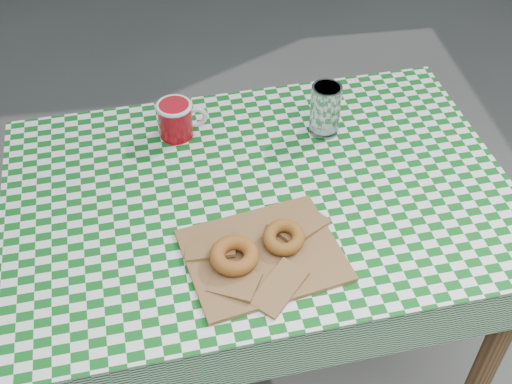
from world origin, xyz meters
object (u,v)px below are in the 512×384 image
table (259,289)px  paper_bag (263,254)px  coffee_mug (175,120)px  drinking_glass (325,110)px

table → paper_bag: paper_bag is taller
table → coffee_mug: bearing=122.9°
table → coffee_mug: 0.53m
table → paper_bag: size_ratio=3.63×
paper_bag → drinking_glass: drinking_glass is taller
table → drinking_glass: (0.20, 0.20, 0.45)m
paper_bag → coffee_mug: coffee_mug is taller
table → paper_bag: bearing=-100.8°
paper_bag → coffee_mug: 0.47m
paper_bag → drinking_glass: bearing=60.9°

